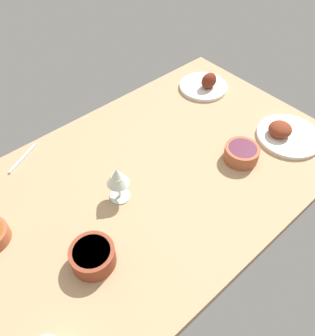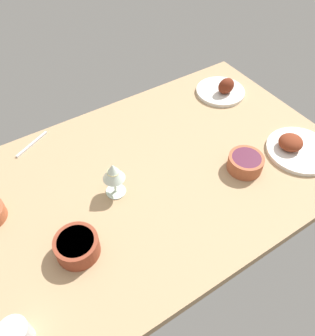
% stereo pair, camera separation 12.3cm
% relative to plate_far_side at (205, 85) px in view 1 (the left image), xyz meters
% --- Properties ---
extents(dining_table, '(1.40, 0.90, 0.04)m').
position_rel_plate_far_side_xyz_m(dining_table, '(-0.51, -0.24, -0.04)').
color(dining_table, tan).
rests_on(dining_table, ground).
extents(plate_far_side, '(0.22, 0.22, 0.09)m').
position_rel_plate_far_side_xyz_m(plate_far_side, '(0.00, 0.00, 0.00)').
color(plate_far_side, silver).
rests_on(plate_far_side, dining_table).
extents(plate_center_main, '(0.25, 0.25, 0.07)m').
position_rel_plate_far_side_xyz_m(plate_center_main, '(-0.00, -0.44, -0.00)').
color(plate_center_main, silver).
rests_on(plate_center_main, dining_table).
extents(bowl_pasta, '(0.13, 0.13, 0.06)m').
position_rel_plate_far_side_xyz_m(bowl_pasta, '(-0.88, -0.38, 0.01)').
color(bowl_pasta, brown).
rests_on(bowl_pasta, dining_table).
extents(bowl_onions, '(0.13, 0.13, 0.06)m').
position_rel_plate_far_side_xyz_m(bowl_onions, '(-0.23, -0.40, 0.01)').
color(bowl_onions, '#A35133').
rests_on(bowl_onions, dining_table).
extents(wine_glass, '(0.08, 0.08, 0.14)m').
position_rel_plate_far_side_xyz_m(wine_glass, '(-0.68, -0.24, 0.08)').
color(wine_glass, silver).
rests_on(wine_glass, dining_table).
extents(fork_loose, '(0.15, 0.08, 0.01)m').
position_rel_plate_far_side_xyz_m(fork_loose, '(-0.85, 0.14, -0.02)').
color(fork_loose, silver).
rests_on(fork_loose, dining_table).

